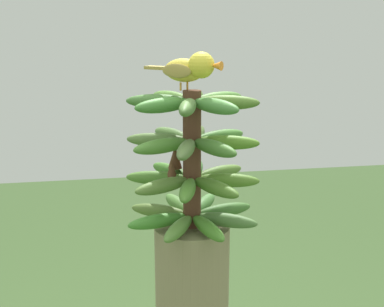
# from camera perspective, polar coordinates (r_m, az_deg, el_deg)

# --- Properties ---
(banana_bunch) EXTENTS (0.34, 0.34, 0.35)m
(banana_bunch) POSITION_cam_1_polar(r_m,az_deg,el_deg) (1.27, -0.05, -0.77)
(banana_bunch) COLOR #4C2D1E
(banana_bunch) RESTS_ON banana_tree
(perched_bird) EXTENTS (0.17, 0.15, 0.09)m
(perched_bird) POSITION_cam_1_polar(r_m,az_deg,el_deg) (1.22, -0.13, 9.52)
(perched_bird) COLOR #C68933
(perched_bird) RESTS_ON banana_bunch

